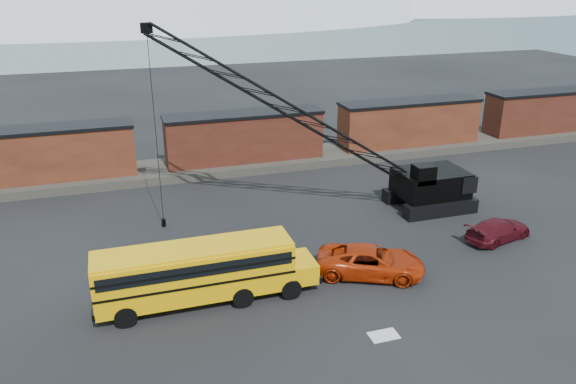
# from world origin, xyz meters

# --- Properties ---
(ground) EXTENTS (160.00, 160.00, 0.00)m
(ground) POSITION_xyz_m (0.00, 0.00, 0.00)
(ground) COLOR black
(ground) RESTS_ON ground
(gravel_berm) EXTENTS (120.00, 5.00, 0.70)m
(gravel_berm) POSITION_xyz_m (0.00, 22.00, 0.35)
(gravel_berm) COLOR #48413B
(gravel_berm) RESTS_ON ground
(boxcar_west_near) EXTENTS (13.70, 3.10, 4.17)m
(boxcar_west_near) POSITION_xyz_m (-16.00, 22.00, 2.76)
(boxcar_west_near) COLOR #441D13
(boxcar_west_near) RESTS_ON gravel_berm
(boxcar_mid) EXTENTS (13.70, 3.10, 4.17)m
(boxcar_mid) POSITION_xyz_m (0.00, 22.00, 2.76)
(boxcar_mid) COLOR #542217
(boxcar_mid) RESTS_ON gravel_berm
(boxcar_east_near) EXTENTS (13.70, 3.10, 4.17)m
(boxcar_east_near) POSITION_xyz_m (16.00, 22.00, 2.76)
(boxcar_east_near) COLOR #441D13
(boxcar_east_near) RESTS_ON gravel_berm
(boxcar_east_far) EXTENTS (13.70, 3.10, 4.17)m
(boxcar_east_far) POSITION_xyz_m (32.00, 22.00, 2.76)
(boxcar_east_far) COLOR #542217
(boxcar_east_far) RESTS_ON gravel_berm
(snow_patch) EXTENTS (1.40, 0.90, 0.02)m
(snow_patch) POSITION_xyz_m (0.50, -4.00, 0.01)
(snow_patch) COLOR silver
(snow_patch) RESTS_ON ground
(school_bus) EXTENTS (11.65, 2.65, 3.19)m
(school_bus) POSITION_xyz_m (-7.14, 1.58, 1.79)
(school_bus) COLOR #EEA705
(school_bus) RESTS_ON ground
(red_pickup) EXTENTS (6.64, 5.04, 1.68)m
(red_pickup) POSITION_xyz_m (2.37, 1.45, 0.84)
(red_pickup) COLOR #B52A08
(red_pickup) RESTS_ON ground
(maroon_suv) EXTENTS (5.11, 3.06, 1.39)m
(maroon_suv) POSITION_xyz_m (12.10, 3.06, 0.69)
(maroon_suv) COLOR #4A0D15
(maroon_suv) RESTS_ON ground
(crawler_crane) EXTENTS (22.10, 4.90, 13.47)m
(crawler_crane) POSITION_xyz_m (0.99, 10.36, 7.32)
(crawler_crane) COLOR black
(crawler_crane) RESTS_ON ground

